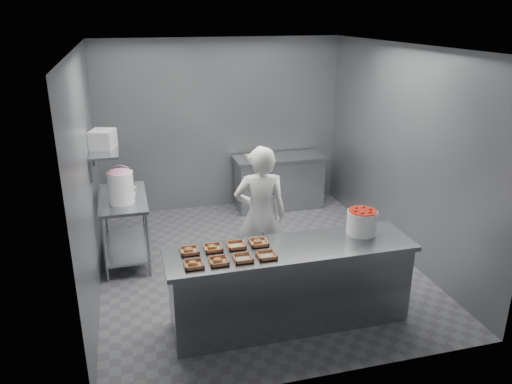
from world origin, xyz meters
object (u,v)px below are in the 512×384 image
tray_1 (218,261)px  glaze_bucket (121,186)px  tray_6 (236,245)px  tray_7 (258,242)px  tray_3 (267,255)px  worker (260,216)px  tray_5 (213,248)px  strawberry_tub (362,221)px  tray_0 (193,264)px  back_counter (279,182)px  appliance (103,139)px  service_counter (290,285)px  tray_4 (189,250)px  prep_table (125,219)px  tray_2 (243,258)px

tray_1 → glaze_bucket: 2.10m
tray_6 → tray_7: 0.24m
tray_7 → glaze_bucket: bearing=130.0°
tray_3 → worker: size_ratio=0.11×
tray_5 → strawberry_tub: strawberry_tub is taller
tray_0 → tray_5: same height
tray_1 → tray_5: bearing=90.0°
back_counter → strawberry_tub: 3.18m
appliance → service_counter: bearing=-29.6°
tray_4 → glaze_bucket: size_ratio=0.38×
prep_table → tray_6: bearing=-58.5°
tray_5 → worker: bearing=48.2°
tray_1 → tray_6: size_ratio=1.00×
appliance → tray_6: bearing=-37.3°
tray_2 → appliance: 2.57m
tray_5 → tray_1: bearing=-90.0°
tray_3 → tray_5: size_ratio=1.00×
tray_1 → tray_3: (0.48, 0.00, -0.00)m
prep_table → appliance: (-0.17, 0.01, 1.09)m
tray_4 → appliance: size_ratio=0.60×
tray_6 → worker: worker is taller
prep_table → worker: bearing=-31.9°
tray_6 → glaze_bucket: (-1.11, 1.61, 0.19)m
tray_4 → appliance: appliance is taller
prep_table → tray_5: 2.02m
service_counter → tray_4: tray_4 is taller
prep_table → tray_0: size_ratio=6.40×
worker → strawberry_tub: (0.91, -0.84, 0.18)m
tray_3 → tray_6: bearing=129.0°
back_counter → appliance: bearing=-154.6°
tray_0 → tray_5: bearing=51.0°
worker → strawberry_tub: 1.25m
tray_0 → strawberry_tub: bearing=8.2°
appliance → tray_7: bearing=-32.6°
prep_table → tray_5: size_ratio=6.40×
back_counter → tray_7: 3.36m
tray_0 → tray_4: same height
service_counter → tray_4: bearing=171.8°
glaze_bucket → service_counter: bearing=-46.7°
strawberry_tub → glaze_bucket: 2.99m
tray_2 → tray_6: 0.30m
tray_0 → worker: 1.47m
service_counter → worker: (-0.06, 0.96, 0.41)m
tray_3 → tray_4: 0.78m
tray_4 → tray_6: size_ratio=1.00×
tray_0 → tray_4: (0.00, 0.30, 0.00)m
tray_3 → glaze_bucket: size_ratio=0.38×
tray_7 → worker: worker is taller
prep_table → tray_5: bearing=-64.5°
tray_4 → service_counter: bearing=-8.2°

